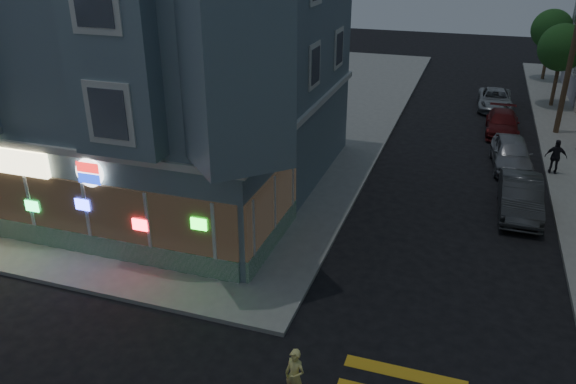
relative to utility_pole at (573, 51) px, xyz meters
The scene contains 13 objects.
ground 27.26m from the utility_pole, 116.57° to the right, with size 120.00×120.00×0.00m, color black.
sidewalk_nw 25.95m from the utility_pole, behind, with size 33.00×42.00×0.15m, color gray.
corner_building 22.24m from the utility_pole, 144.13° to the right, with size 14.60×14.60×11.40m.
utility_pole is the anchor object (origin of this frame).
street_tree_near 6.06m from the utility_pole, 88.09° to the left, with size 3.00×3.00×5.30m.
street_tree_far 14.03m from the utility_pole, 89.18° to the left, with size 3.00×3.00×5.30m.
running_child 25.73m from the utility_pole, 108.31° to the right, with size 0.54×0.36×1.49m, color #F9EF7F.
pedestrian_b 7.72m from the utility_pole, 95.99° to the right, with size 0.97×0.40×1.66m, color black.
parked_car_a 7.86m from the utility_pole, 112.92° to the right, with size 1.78×4.42×1.51m, color #929399.
parked_car_b 12.34m from the utility_pole, 101.87° to the right, with size 1.59×4.56×1.50m, color #373A3C.
parked_car_c 5.19m from the utility_pole, 164.31° to the right, with size 1.78×4.39×1.27m, color maroon.
parked_car_d 6.97m from the utility_pole, 127.48° to the left, with size 2.11×4.57×1.27m, color #9A9FA3.
traffic_signal 22.68m from the utility_pole, 122.39° to the right, with size 0.61×0.60×5.32m.
Camera 1 is at (7.23, -10.15, 10.51)m, focal length 35.00 mm.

